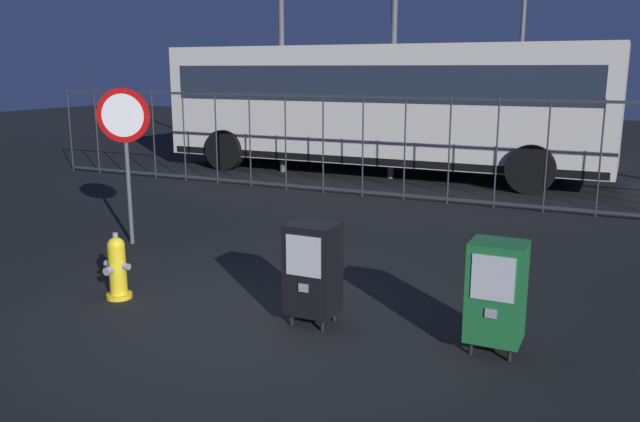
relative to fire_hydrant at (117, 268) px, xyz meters
name	(u,v)px	position (x,y,z in m)	size (l,w,h in m)	color
ground_plane	(243,316)	(1.54, 0.12, -0.35)	(60.00, 60.00, 0.00)	black
fire_hydrant	(117,268)	(0.00, 0.00, 0.00)	(0.33, 0.32, 0.75)	yellow
newspaper_box_primary	(496,291)	(4.02, 0.36, 0.22)	(0.48, 0.42, 1.02)	black
newspaper_box_secondary	(313,269)	(2.26, 0.27, 0.22)	(0.48, 0.42, 1.02)	black
stop_sign	(125,133)	(-1.44, 1.85, 1.25)	(0.71, 0.31, 2.23)	#4C4F54
fence_barrier	(427,149)	(1.54, 6.59, 0.67)	(18.03, 0.04, 2.00)	#2D2D33
bus_near	(382,102)	(-0.46, 9.59, 1.36)	(10.51, 2.80, 3.00)	beige
bus_far	(379,94)	(-2.25, 14.18, 1.36)	(10.56, 2.99, 3.00)	beige
street_light_far_right	(523,17)	(1.78, 15.43, 3.62)	(0.32, 0.32, 6.82)	#4C4F54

